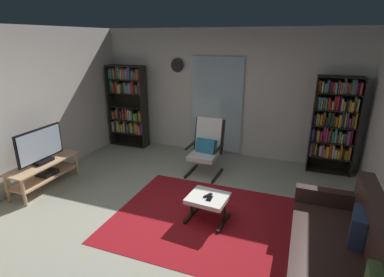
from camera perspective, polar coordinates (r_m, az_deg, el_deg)
The scene contains 15 objects.
ground_plane at distance 4.24m, azimuth -4.92°, elevation -15.96°, with size 7.02×7.02×0.00m, color #A4A28F.
wall_back at distance 6.32m, azimuth 6.19°, elevation 8.53°, with size 5.60×0.06×2.60m, color silver.
wall_left at distance 5.39m, azimuth -32.31°, elevation 3.95°, with size 0.06×6.00×2.60m, color silver.
glass_door_panel at distance 6.34m, azimuth 4.70°, elevation 6.31°, with size 1.10×0.01×2.00m, color silver.
area_rug at distance 4.32m, azimuth 2.54°, elevation -15.11°, with size 2.52×2.08×0.01m, color maroon.
tv_stand at distance 5.57m, azimuth -26.29°, elevation -5.55°, with size 0.44×1.24×0.46m.
television at distance 5.41m, azimuth -26.98°, elevation -1.44°, with size 0.20×0.88×0.58m.
bookshelf_near_tv at distance 6.98m, azimuth -12.12°, elevation 6.61°, with size 0.87×0.30×1.83m.
bookshelf_near_sofa at distance 5.96m, azimuth 25.52°, elevation 2.81°, with size 0.76×0.30×1.78m.
leather_sofa at distance 3.55m, azimuth 26.64°, elevation -19.76°, with size 0.85×1.91×0.89m.
lounge_armchair at distance 5.47m, azimuth 2.77°, elevation -1.32°, with size 0.58×0.67×1.02m.
ottoman at distance 4.16m, azimuth 3.03°, elevation -11.72°, with size 0.56×0.52×0.37m.
tv_remote at distance 4.13m, azimuth 3.06°, elevation -10.79°, with size 0.04×0.14×0.02m, color black.
cell_phone at distance 4.07m, azimuth 3.35°, elevation -11.32°, with size 0.07×0.14×0.01m, color black.
wall_clock at distance 6.51m, azimuth -2.80°, elevation 13.79°, with size 0.29×0.03×0.29m.
Camera 1 is at (1.55, -3.12, 2.41)m, focal length 27.94 mm.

